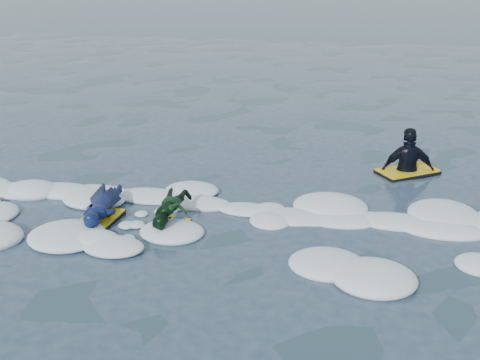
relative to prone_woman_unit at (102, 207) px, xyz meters
The scene contains 5 objects.
ground 1.56m from the prone_woman_unit, 29.75° to the right, with size 120.00×120.00×0.00m, color #1C3944.
foam_band 1.38m from the prone_woman_unit, 11.24° to the left, with size 12.00×3.10×0.30m, color white, non-canonical shape.
prone_woman_unit is the anchor object (origin of this frame).
prone_child_unit 1.20m from the prone_woman_unit, ahead, with size 0.60×1.21×0.45m.
waiting_rider_unit 5.95m from the prone_woman_unit, 31.87° to the left, with size 1.35×1.22×1.79m.
Camera 1 is at (2.68, -7.62, 4.20)m, focal length 45.00 mm.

